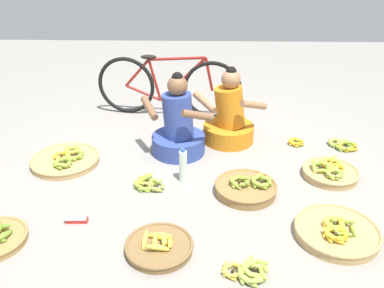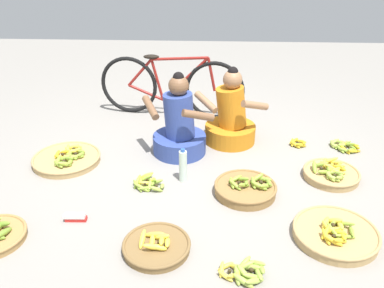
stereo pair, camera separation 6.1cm
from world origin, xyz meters
name	(u,v)px [view 1 (the left image)]	position (x,y,z in m)	size (l,w,h in m)	color
ground_plane	(193,167)	(0.00, 0.00, 0.00)	(10.00, 10.00, 0.00)	gray
vendor_woman_front	(178,128)	(-0.15, 0.30, 0.26)	(0.71, 0.53, 0.82)	#334793
vendor_woman_behind	(229,118)	(0.36, 0.56, 0.25)	(0.75, 0.52, 0.80)	orange
bicycle_leaning	(168,87)	(-0.32, 1.21, 0.36)	(1.69, 0.28, 0.73)	black
banana_basket_front_center	(337,231)	(1.05, -0.94, 0.04)	(0.60, 0.60, 0.14)	tan
banana_basket_back_right	(159,246)	(-0.20, -1.12, 0.04)	(0.47, 0.47, 0.13)	brown
banana_basket_mid_left	(246,188)	(0.46, -0.40, 0.05)	(0.52, 0.52, 0.16)	olive
banana_basket_near_vendor	(330,172)	(1.23, -0.12, 0.05)	(0.49, 0.49, 0.14)	tan
banana_basket_mid_right	(66,160)	(-1.20, 0.04, 0.04)	(0.64, 0.64, 0.13)	tan
loose_bananas_front_left	(296,142)	(1.05, 0.49, 0.03)	(0.19, 0.20, 0.08)	gold
loose_bananas_front_right	(148,183)	(-0.37, -0.33, 0.03)	(0.28, 0.27, 0.09)	yellow
loose_bananas_back_left	(342,145)	(1.50, 0.45, 0.03)	(0.29, 0.28, 0.09)	#8CAD38
loose_bananas_back_center	(249,271)	(0.39, -1.32, 0.03)	(0.33, 0.26, 0.10)	#9EB747
water_bottle	(183,166)	(-0.08, -0.22, 0.15)	(0.07, 0.07, 0.31)	silver
packet_carton_stack	(76,219)	(-0.85, -0.82, 0.03)	(0.17, 0.06, 0.06)	red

